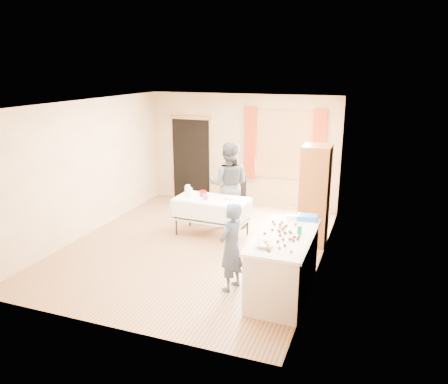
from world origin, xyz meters
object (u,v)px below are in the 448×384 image
at_px(counter, 283,264).
at_px(party_table, 212,213).
at_px(woman, 229,184).
at_px(girl, 231,247).
at_px(cabinet, 315,195).
at_px(chair, 236,206).

relative_size(counter, party_table, 1.14).
bearing_deg(party_table, woman, 83.08).
bearing_deg(counter, woman, 124.98).
bearing_deg(party_table, counter, -41.49).
height_order(counter, girl, girl).
xyz_separation_m(cabinet, girl, (-0.85, -2.20, -0.26)).
xyz_separation_m(counter, chair, (-1.67, 2.85, -0.17)).
bearing_deg(chair, counter, -72.10).
bearing_deg(counter, party_table, 135.68).
bearing_deg(party_table, chair, 85.33).
xyz_separation_m(cabinet, counter, (-0.10, -2.06, -0.47)).
distance_m(party_table, woman, 0.79).
bearing_deg(cabinet, counter, -92.77).
relative_size(cabinet, chair, 1.93).
bearing_deg(cabinet, woman, 168.49).
bearing_deg(counter, cabinet, 87.23).
bearing_deg(woman, chair, -104.21).
bearing_deg(girl, party_table, -136.78).
bearing_deg(woman, cabinet, 158.17).
height_order(cabinet, party_table, cabinet).
bearing_deg(party_table, cabinet, 11.53).
height_order(cabinet, girl, cabinet).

